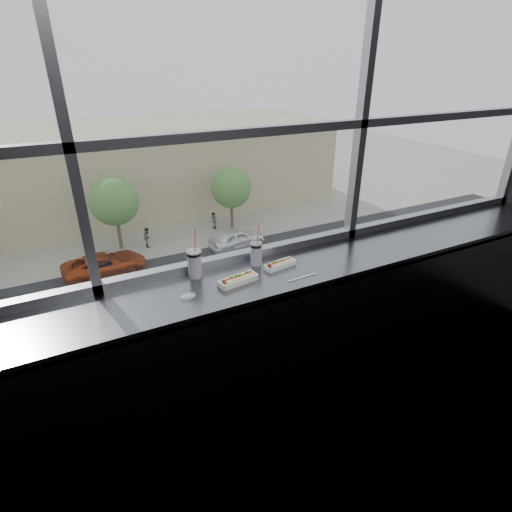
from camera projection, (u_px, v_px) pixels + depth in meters
name	position (u px, v px, depth m)	size (l,w,h in m)	color
wall_back_lower	(242.00, 321.00, 3.18)	(6.00, 6.00, 0.00)	black
window_glass	(236.00, 82.00, 2.42)	(6.00, 6.00, 0.00)	silver
window_mullions	(237.00, 82.00, 2.41)	(6.00, 0.08, 2.40)	gray
counter	(258.00, 279.00, 2.73)	(6.00, 0.55, 0.06)	slate
counter_fascia	(274.00, 361.00, 2.76)	(6.00, 0.04, 1.04)	slate
hotdog_tray_left	(238.00, 279.00, 2.62)	(0.28, 0.13, 0.07)	white
hotdog_tray_right	(280.00, 264.00, 2.82)	(0.25, 0.11, 0.06)	white
soda_cup_left	(195.00, 263.00, 2.65)	(0.10, 0.10, 0.37)	white
soda_cup_right	(256.00, 253.00, 2.83)	(0.09, 0.09, 0.32)	white
loose_straw	(302.00, 277.00, 2.68)	(0.01, 0.01, 0.23)	white
wrapper	(188.00, 296.00, 2.46)	(0.10, 0.07, 0.02)	silver
plaza_ground	(73.00, 199.00, 43.10)	(120.00, 120.00, 0.00)	gray
plaza_near	(162.00, 489.00, 13.86)	(50.00, 14.00, 0.04)	gray
street_asphalt	(106.00, 305.00, 24.27)	(80.00, 10.00, 0.06)	black
far_sidewalk	(90.00, 254.00, 30.68)	(80.00, 6.00, 0.04)	gray
far_building	(69.00, 174.00, 36.93)	(50.00, 14.00, 8.00)	tan
car_far_c	(237.00, 235.00, 31.31)	(6.13, 2.55, 2.04)	white
car_far_b	(104.00, 261.00, 27.27)	(6.14, 2.56, 2.05)	#A02D07
car_near_c	(78.00, 335.00, 19.89)	(6.16, 2.57, 2.05)	maroon
car_near_d	(228.00, 296.00, 23.19)	(6.35, 2.65, 2.12)	white
car_near_e	(329.00, 268.00, 26.09)	(6.76, 2.82, 2.25)	#3C4B8E
pedestrian_d	(213.00, 219.00, 34.82)	(0.81, 0.61, 1.83)	#66605B
pedestrian_c	(147.00, 235.00, 31.52)	(0.85, 0.64, 1.92)	#66605B
tree_center	(114.00, 202.00, 29.93)	(3.68, 3.68, 5.75)	#47382B
tree_right	(231.00, 188.00, 33.91)	(3.48, 3.48, 5.44)	#47382B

